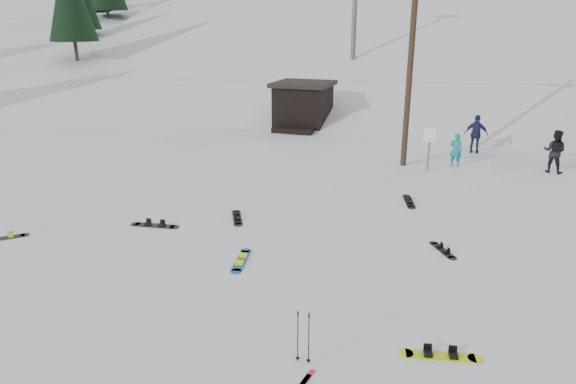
% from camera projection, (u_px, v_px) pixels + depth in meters
% --- Properties ---
extents(ground, '(200.00, 200.00, 0.00)m').
position_uv_depth(ground, '(229.00, 315.00, 11.34)').
color(ground, white).
rests_on(ground, ground).
extents(ski_slope, '(60.00, 85.24, 65.97)m').
position_uv_depth(ski_slope, '(422.00, 174.00, 64.38)').
color(ski_slope, silver).
rests_on(ski_slope, ground).
extents(ridge_left, '(47.54, 95.03, 58.38)m').
position_uv_depth(ridge_left, '(144.00, 156.00, 69.10)').
color(ridge_left, white).
rests_on(ridge_left, ground).
extents(treeline_left, '(20.00, 64.00, 10.00)m').
position_uv_depth(treeline_left, '(110.00, 80.00, 57.85)').
color(treeline_left, black).
rests_on(treeline_left, ground).
extents(treeline_crest, '(50.00, 6.00, 10.00)m').
position_uv_depth(treeline_crest, '(445.00, 60.00, 88.36)').
color(treeline_crest, black).
rests_on(treeline_crest, ski_slope).
extents(utility_pole, '(2.00, 0.26, 9.00)m').
position_uv_depth(utility_pole, '(411.00, 59.00, 21.78)').
color(utility_pole, '#3A2819').
rests_on(utility_pole, ground).
extents(trail_sign, '(0.50, 0.09, 1.85)m').
position_uv_depth(trail_sign, '(430.00, 141.00, 22.13)').
color(trail_sign, '#595B60').
rests_on(trail_sign, ground).
extents(lift_hut, '(3.40, 4.10, 2.75)m').
position_uv_depth(lift_hut, '(303.00, 105.00, 31.24)').
color(lift_hut, black).
rests_on(lift_hut, ground).
extents(hero_snowboard, '(0.56, 1.53, 0.11)m').
position_uv_depth(hero_snowboard, '(241.00, 260.00, 13.90)').
color(hero_snowboard, '#165192').
rests_on(hero_snowboard, ground).
extents(ski_poles, '(0.29, 0.08, 1.07)m').
position_uv_depth(ski_poles, '(303.00, 337.00, 9.62)').
color(ski_poles, black).
rests_on(ski_poles, ground).
extents(board_scatter_a, '(1.60, 0.50, 0.11)m').
position_uv_depth(board_scatter_a, '(155.00, 225.00, 16.29)').
color(board_scatter_a, black).
rests_on(board_scatter_a, ground).
extents(board_scatter_b, '(0.86, 1.35, 0.11)m').
position_uv_depth(board_scatter_b, '(237.00, 218.00, 16.93)').
color(board_scatter_b, black).
rests_on(board_scatter_b, ground).
extents(board_scatter_c, '(1.08, 1.08, 0.10)m').
position_uv_depth(board_scatter_c, '(3.00, 238.00, 15.34)').
color(board_scatter_c, black).
rests_on(board_scatter_c, ground).
extents(board_scatter_d, '(0.81, 1.12, 0.09)m').
position_uv_depth(board_scatter_d, '(443.00, 250.00, 14.53)').
color(board_scatter_d, black).
rests_on(board_scatter_d, ground).
extents(board_scatter_e, '(1.59, 0.58, 0.11)m').
position_uv_depth(board_scatter_e, '(440.00, 355.00, 9.93)').
color(board_scatter_e, '#E7FF1C').
rests_on(board_scatter_e, ground).
extents(board_scatter_f, '(0.62, 1.50, 0.11)m').
position_uv_depth(board_scatter_f, '(409.00, 201.00, 18.46)').
color(board_scatter_f, black).
rests_on(board_scatter_f, ground).
extents(skier_teal, '(0.58, 0.41, 1.51)m').
position_uv_depth(skier_teal, '(456.00, 150.00, 22.81)').
color(skier_teal, '#0D827E').
rests_on(skier_teal, ground).
extents(skier_dark, '(1.08, 0.95, 1.85)m').
position_uv_depth(skier_dark, '(555.00, 151.00, 21.85)').
color(skier_dark, black).
rests_on(skier_dark, ground).
extents(skier_navy, '(1.17, 0.62, 1.89)m').
position_uv_depth(skier_navy, '(476.00, 134.00, 25.11)').
color(skier_navy, '#1C2046').
rests_on(skier_navy, ground).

